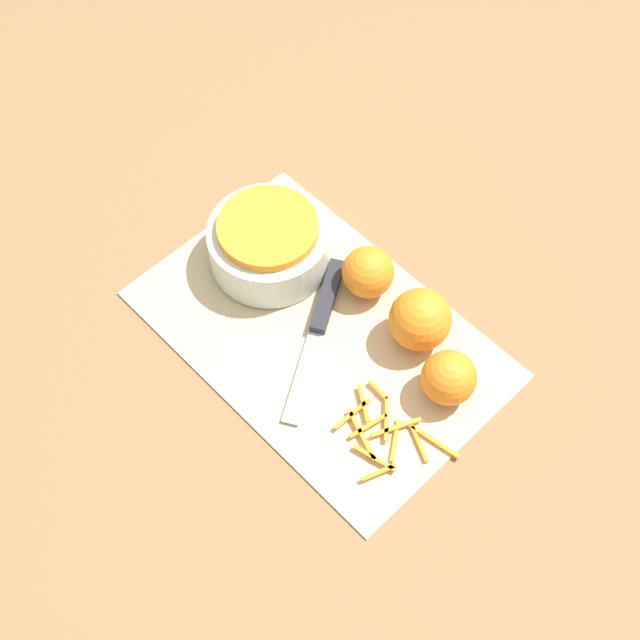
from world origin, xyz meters
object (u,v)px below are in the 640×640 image
knife (323,312)px  orange_right (420,320)px  orange_back (368,272)px  orange_left (449,378)px  bowl_speckled (269,242)px

knife → orange_right: 0.13m
orange_back → orange_left: bearing=-12.9°
orange_left → knife: bearing=-170.3°
orange_left → orange_back: bearing=167.1°
knife → orange_back: size_ratio=3.14×
orange_left → orange_right: 0.08m
knife → orange_left: size_ratio=3.16×
bowl_speckled → knife: 0.12m
bowl_speckled → orange_right: 0.23m
knife → orange_back: 0.08m
orange_left → orange_right: orange_right is taller
orange_left → bowl_speckled: bearing=-176.0°
bowl_speckled → orange_back: bowl_speckled is taller
bowl_speckled → knife: bearing=-5.3°
orange_left → orange_right: (-0.08, 0.03, 0.01)m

